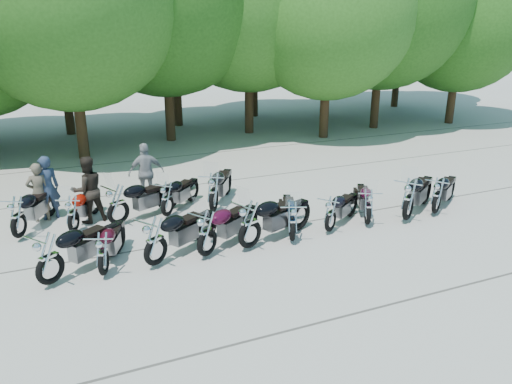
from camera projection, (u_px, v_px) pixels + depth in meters
name	position (u px, v px, depth m)	size (l,w,h in m)	color
ground	(280.00, 253.00, 12.21)	(90.00, 90.00, 0.00)	#9B958C
tree_6	(329.00, 11.00, 22.54)	(8.00, 8.00, 9.82)	#3A2614
tree_8	(462.00, 19.00, 26.06)	(7.53, 7.53, 9.25)	#3A2614
tree_11	(57.00, 19.00, 23.33)	(7.56, 7.56, 9.28)	#3A2614
tree_12	(173.00, 14.00, 25.35)	(7.88, 7.88, 9.67)	#3A2614
tree_13	(254.00, 9.00, 27.94)	(8.31, 8.31, 10.20)	#3A2614
tree_14	(328.00, 13.00, 28.29)	(8.02, 8.02, 9.84)	#3A2614
motorcycle_0	(49.00, 257.00, 10.44)	(0.73, 2.41, 1.36)	black
motorcycle_1	(103.00, 253.00, 10.88)	(0.63, 2.06, 1.17)	black
motorcycle_2	(155.00, 240.00, 11.27)	(0.74, 2.43, 1.37)	black
motorcycle_3	(207.00, 232.00, 11.73)	(0.72, 2.36, 1.33)	#35071C
motorcycle_4	(250.00, 223.00, 12.12)	(0.77, 2.53, 1.43)	black
motorcycle_5	(292.00, 220.00, 12.59)	(0.65, 2.14, 1.21)	black
motorcycle_6	(331.00, 213.00, 13.16)	(0.62, 2.03, 1.15)	black
motorcycle_7	(368.00, 206.00, 13.62)	(0.64, 2.10, 1.19)	#36071E
motorcycle_8	(409.00, 198.00, 13.86)	(0.77, 2.52, 1.42)	black
motorcycle_9	(437.00, 195.00, 14.37)	(0.68, 2.24, 1.27)	black
motorcycle_10	(17.00, 216.00, 12.74)	(0.71, 2.32, 1.31)	black
motorcycle_11	(73.00, 213.00, 13.11)	(0.64, 2.10, 1.19)	#9C1005
motorcycle_12	(118.00, 203.00, 13.58)	(0.72, 2.37, 1.34)	black
motorcycle_13	(167.00, 198.00, 14.20)	(0.65, 2.13, 1.20)	black
motorcycle_14	(213.00, 191.00, 14.49)	(0.74, 2.45, 1.38)	black
rider_0	(39.00, 192.00, 13.89)	(0.62, 0.41, 1.70)	brown
rider_1	(88.00, 190.00, 13.82)	(0.92, 0.72, 1.89)	black
rider_2	(146.00, 173.00, 15.43)	(1.09, 0.46, 1.87)	#959598
rider_3	(47.00, 188.00, 14.04)	(0.68, 0.44, 1.86)	#233049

